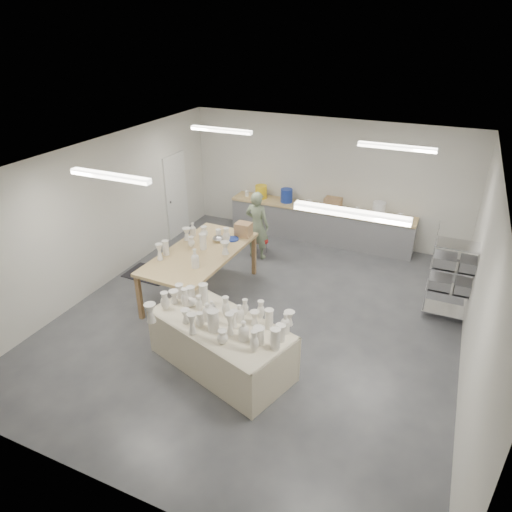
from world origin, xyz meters
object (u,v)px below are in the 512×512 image
at_px(drying_table, 221,342).
at_px(work_table, 204,250).
at_px(red_stool, 262,242).
at_px(potter, 257,225).

xyz_separation_m(drying_table, work_table, (-1.36, 1.87, 0.51)).
height_order(work_table, red_stool, work_table).
xyz_separation_m(drying_table, potter, (-1.03, 3.74, 0.36)).
relative_size(work_table, red_stool, 8.17).
bearing_deg(drying_table, red_stool, 122.38).
bearing_deg(drying_table, work_table, 143.92).
height_order(potter, red_stool, potter).
distance_m(work_table, potter, 1.90).
distance_m(drying_table, work_table, 2.37).
xyz_separation_m(potter, red_stool, (-0.00, 0.27, -0.54)).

